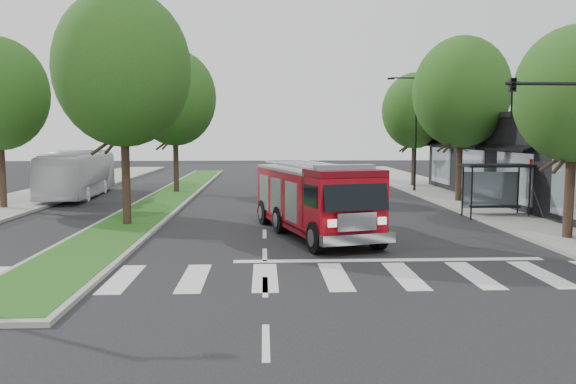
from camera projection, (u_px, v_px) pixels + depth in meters
name	position (u px, v px, depth m)	size (l,w,h in m)	color
ground	(265.00, 255.00, 18.84)	(140.00, 140.00, 0.00)	black
sidewalk_right	(503.00, 211.00, 29.32)	(5.00, 80.00, 0.15)	gray
median	(172.00, 196.00, 36.46)	(3.00, 50.00, 0.15)	gray
bus_shelter	(495.00, 176.00, 27.22)	(3.20, 1.60, 2.61)	black
tree_right_near	(574.00, 95.00, 20.77)	(4.40, 4.40, 8.05)	black
tree_right_mid	(461.00, 92.00, 32.60)	(5.60, 5.60, 9.72)	black
tree_right_far	(415.00, 111.00, 42.61)	(5.00, 5.00, 8.73)	black
tree_median_near	(123.00, 69.00, 23.85)	(5.80, 5.80, 10.16)	black
tree_median_far	(175.00, 98.00, 37.80)	(5.60, 5.60, 9.72)	black
streetlight_right_far	(414.00, 128.00, 38.72)	(2.11, 0.20, 8.00)	black
fire_engine	(314.00, 200.00, 22.41)	(4.74, 9.01, 2.99)	#58040B
city_bus	(78.00, 174.00, 36.23)	(2.55, 10.91, 3.04)	silver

